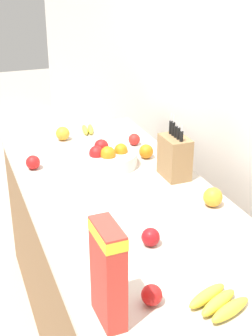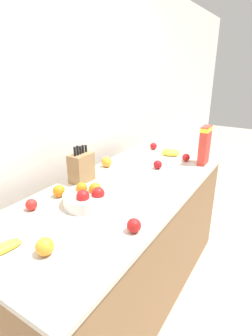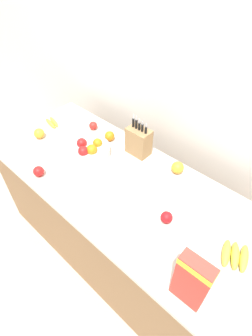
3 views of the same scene
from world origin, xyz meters
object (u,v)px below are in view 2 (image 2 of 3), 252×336
Objects in this scene: orange_near_bowl at (59,191)px; fruit_bowl at (88,197)px; apple_front at (153,146)px; apple_middle at (158,165)px; banana_bunch_left at (3,248)px; orange_front_center at (45,246)px; orange_back_center at (107,162)px; apple_rightmost at (134,225)px; knife_block at (81,167)px; banana_bunch_right at (170,153)px; cereal_box at (205,144)px; apple_near_bananas at (31,205)px; apple_rear at (186,157)px.

fruit_bowl is at bearing -84.40° from orange_near_bowl.
apple_front is 0.95× the size of apple_middle.
banana_bunch_left is 0.20m from orange_front_center.
orange_back_center is at bearing 5.78° from orange_near_bowl.
apple_front is 0.87× the size of orange_near_bowl.
apple_rightmost is 0.86× the size of orange_back_center.
fruit_bowl is (-0.25, -0.27, -0.06)m from knife_block.
knife_block is at bearing 29.43° from orange_front_center.
orange_near_bowl is at bearing 157.90° from apple_middle.
apple_front is (0.07, 0.22, 0.01)m from banana_bunch_right.
orange_back_center is (1.13, 0.24, 0.03)m from banana_bunch_left.
fruit_bowl is (-1.10, 0.38, -0.13)m from cereal_box.
orange_near_bowl is at bearing 177.79° from apple_front.
orange_front_center is (-0.23, -0.38, 0.01)m from apple_near_bananas.
orange_front_center is at bearing 145.41° from apple_rightmost.
banana_bunch_left is 1.80m from apple_front.
knife_block is at bearing 15.23° from banana_bunch_left.
cereal_box is (0.85, -0.64, 0.07)m from knife_block.
orange_back_center is at bearing 4.01° from knife_block.
apple_rear is at bearing -46.09° from orange_back_center.
cereal_box is 0.85m from orange_back_center.
orange_near_bowl is at bearing 167.49° from banana_bunch_right.
apple_front is at bearing 72.36° from banana_bunch_right.
banana_bunch_left is at bearing 136.07° from apple_rightmost.
apple_rightmost is at bearing -161.79° from apple_middle.
fruit_bowl reaches higher than apple_rightmost.
orange_front_center is (-0.36, 0.25, 0.00)m from apple_rightmost.
apple_front is (1.80, 0.13, 0.02)m from banana_bunch_left.
orange_back_center is (0.59, 0.29, -0.00)m from fruit_bowl.
apple_middle reaches higher than apple_near_bananas.
cereal_box reaches higher than orange_near_bowl.
knife_block is 1.06× the size of fruit_bowl.
apple_near_bananas is at bearing -176.62° from orange_back_center.
knife_block is 0.74m from apple_rightmost.
cereal_box is 3.92× the size of orange_front_center.
apple_rear is (1.31, -0.47, -0.00)m from apple_near_bananas.
knife_block is at bearing 2.94° from apple_near_bananas.
apple_rear is (0.84, -0.49, -0.07)m from knife_block.
orange_back_center is (0.69, 0.67, 0.01)m from apple_rightmost.
cereal_box reaches higher than fruit_bowl.
knife_block is 0.64m from apple_middle.
apple_rightmost is 0.96m from orange_back_center.
apple_near_bananas is at bearing 160.37° from apple_rear.
orange_near_bowl reaches higher than apple_middle.
cereal_box is at bearing -84.79° from apple_rear.
apple_rear is 0.87× the size of orange_near_bowl.
apple_near_bananas is 0.82m from orange_back_center.
orange_back_center reaches higher than banana_bunch_left.
apple_middle is 0.83× the size of orange_back_center.
apple_near_bananas is 1.00× the size of apple_rear.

